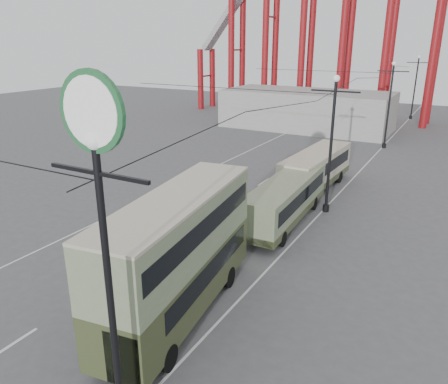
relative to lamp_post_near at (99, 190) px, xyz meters
The scene contains 11 objects.
ground 10.11m from the lamp_post_near, 151.82° to the left, with size 160.00×160.00×0.00m, color #4E4E51.
road_markings 24.87m from the lamp_post_near, 105.88° to the left, with size 12.52×120.00×0.01m.
lamp_post_near is the anchor object (origin of this frame).
lamp_post_mid 21.24m from the lamp_post_near, 90.00° to the left, with size 3.20×0.44×9.32m.
lamp_post_far 43.12m from the lamp_post_near, 90.00° to the left, with size 3.20×0.44×9.32m.
lamp_post_distant 65.08m from the lamp_post_near, 90.00° to the left, with size 3.20×0.44×9.32m.
fairground_shed 51.61m from the lamp_post_near, 103.06° to the left, with size 22.00×10.00×5.00m, color gray.
double_decker_bus 7.89m from the lamp_post_near, 108.15° to the left, with size 3.93×10.49×5.49m.
single_decker_green 18.90m from the lamp_post_near, 95.73° to the left, with size 2.75×10.37×2.91m.
single_decker_cream 26.14m from the lamp_post_near, 95.02° to the left, with size 2.94×9.97×3.07m.
pedestrian 12.79m from the lamp_post_near, 113.87° to the left, with size 0.58×0.38×1.58m, color black.
Camera 1 is at (13.33, -10.44, 11.38)m, focal length 35.00 mm.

